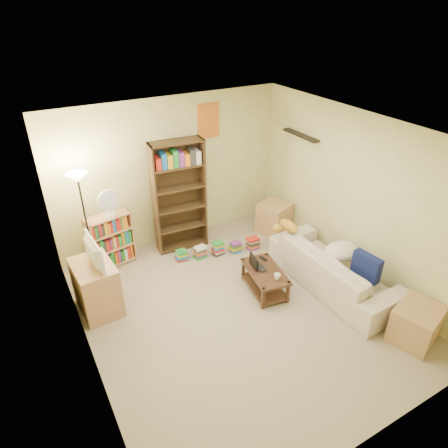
{
  "coord_description": "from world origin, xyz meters",
  "views": [
    {
      "loc": [
        -2.29,
        -3.6,
        3.86
      ],
      "look_at": [
        0.09,
        0.61,
        1.05
      ],
      "focal_mm": 32.0,
      "sensor_mm": 36.0,
      "label": 1
    }
  ],
  "objects_px": {
    "desk_fan": "(109,203)",
    "end_cabinet": "(416,324)",
    "television": "(90,253)",
    "coffee_table": "(265,278)",
    "floor_lamp": "(81,196)",
    "tv_stand": "(97,287)",
    "short_bookshelf": "(111,240)",
    "sofa": "(334,268)",
    "tabby_cat": "(287,226)",
    "laptop": "(261,265)",
    "mug": "(277,277)",
    "side_table": "(274,218)",
    "tall_bookshelf": "(179,194)"
  },
  "relations": [
    {
      "from": "tabby_cat",
      "to": "coffee_table",
      "type": "xyz_separation_m",
      "value": [
        -0.67,
        -0.41,
        -0.48
      ]
    },
    {
      "from": "coffee_table",
      "to": "mug",
      "type": "height_order",
      "value": "mug"
    },
    {
      "from": "sofa",
      "to": "laptop",
      "type": "bearing_deg",
      "value": 59.99
    },
    {
      "from": "tabby_cat",
      "to": "tv_stand",
      "type": "distance_m",
      "value": 2.95
    },
    {
      "from": "short_bookshelf",
      "to": "floor_lamp",
      "type": "xyz_separation_m",
      "value": [
        -0.34,
        -0.17,
        0.93
      ]
    },
    {
      "from": "sofa",
      "to": "desk_fan",
      "type": "height_order",
      "value": "desk_fan"
    },
    {
      "from": "sofa",
      "to": "floor_lamp",
      "type": "xyz_separation_m",
      "value": [
        -3.05,
        2.01,
        1.07
      ]
    },
    {
      "from": "tabby_cat",
      "to": "tall_bookshelf",
      "type": "xyz_separation_m",
      "value": [
        -1.23,
        1.29,
        0.3
      ]
    },
    {
      "from": "coffee_table",
      "to": "desk_fan",
      "type": "distance_m",
      "value": 2.59
    },
    {
      "from": "mug",
      "to": "end_cabinet",
      "type": "bearing_deg",
      "value": -53.45
    },
    {
      "from": "mug",
      "to": "tv_stand",
      "type": "relative_size",
      "value": 0.13
    },
    {
      "from": "mug",
      "to": "side_table",
      "type": "bearing_deg",
      "value": 55.33
    },
    {
      "from": "coffee_table",
      "to": "laptop",
      "type": "xyz_separation_m",
      "value": [
        0.0,
        0.12,
        0.15
      ]
    },
    {
      "from": "end_cabinet",
      "to": "tabby_cat",
      "type": "bearing_deg",
      "value": 101.82
    },
    {
      "from": "short_bookshelf",
      "to": "sofa",
      "type": "bearing_deg",
      "value": -49.13
    },
    {
      "from": "television",
      "to": "floor_lamp",
      "type": "distance_m",
      "value": 0.92
    },
    {
      "from": "tv_stand",
      "to": "desk_fan",
      "type": "bearing_deg",
      "value": 56.4
    },
    {
      "from": "desk_fan",
      "to": "end_cabinet",
      "type": "bearing_deg",
      "value": -50.8
    },
    {
      "from": "side_table",
      "to": "laptop",
      "type": "bearing_deg",
      "value": -132.7
    },
    {
      "from": "television",
      "to": "desk_fan",
      "type": "distance_m",
      "value": 1.08
    },
    {
      "from": "television",
      "to": "coffee_table",
      "type": "bearing_deg",
      "value": -113.4
    },
    {
      "from": "mug",
      "to": "tall_bookshelf",
      "type": "xyz_separation_m",
      "value": [
        -0.59,
        1.96,
        0.6
      ]
    },
    {
      "from": "tv_stand",
      "to": "tall_bookshelf",
      "type": "xyz_separation_m",
      "value": [
        1.67,
        0.9,
        0.63
      ]
    },
    {
      "from": "coffee_table",
      "to": "short_bookshelf",
      "type": "relative_size",
      "value": 0.98
    },
    {
      "from": "mug",
      "to": "short_bookshelf",
      "type": "height_order",
      "value": "short_bookshelf"
    },
    {
      "from": "tv_stand",
      "to": "side_table",
      "type": "height_order",
      "value": "tv_stand"
    },
    {
      "from": "sofa",
      "to": "end_cabinet",
      "type": "relative_size",
      "value": 3.63
    },
    {
      "from": "coffee_table",
      "to": "floor_lamp",
      "type": "bearing_deg",
      "value": 152.08
    },
    {
      "from": "tv_stand",
      "to": "tall_bookshelf",
      "type": "bearing_deg",
      "value": 24.7
    },
    {
      "from": "floor_lamp",
      "to": "side_table",
      "type": "height_order",
      "value": "floor_lamp"
    },
    {
      "from": "floor_lamp",
      "to": "sofa",
      "type": "bearing_deg",
      "value": -33.31
    },
    {
      "from": "tv_stand",
      "to": "side_table",
      "type": "distance_m",
      "value": 3.39
    },
    {
      "from": "television",
      "to": "side_table",
      "type": "bearing_deg",
      "value": -84.73
    },
    {
      "from": "tabby_cat",
      "to": "coffee_table",
      "type": "distance_m",
      "value": 0.92
    },
    {
      "from": "laptop",
      "to": "tall_bookshelf",
      "type": "xyz_separation_m",
      "value": [
        -0.57,
        1.58,
        0.63
      ]
    },
    {
      "from": "short_bookshelf",
      "to": "floor_lamp",
      "type": "relative_size",
      "value": 0.52
    },
    {
      "from": "mug",
      "to": "coffee_table",
      "type": "bearing_deg",
      "value": 95.04
    },
    {
      "from": "mug",
      "to": "floor_lamp",
      "type": "height_order",
      "value": "floor_lamp"
    },
    {
      "from": "tabby_cat",
      "to": "side_table",
      "type": "xyz_separation_m",
      "value": [
        0.45,
        0.92,
        -0.42
      ]
    },
    {
      "from": "tv_stand",
      "to": "floor_lamp",
      "type": "height_order",
      "value": "floor_lamp"
    },
    {
      "from": "sofa",
      "to": "side_table",
      "type": "relative_size",
      "value": 3.79
    },
    {
      "from": "tabby_cat",
      "to": "short_bookshelf",
      "type": "bearing_deg",
      "value": 150.66
    },
    {
      "from": "tabby_cat",
      "to": "tall_bookshelf",
      "type": "distance_m",
      "value": 1.81
    },
    {
      "from": "end_cabinet",
      "to": "television",
      "type": "bearing_deg",
      "value": 142.91
    },
    {
      "from": "coffee_table",
      "to": "sofa",
      "type": "bearing_deg",
      "value": -13.26
    },
    {
      "from": "laptop",
      "to": "mug",
      "type": "height_order",
      "value": "mug"
    },
    {
      "from": "television",
      "to": "end_cabinet",
      "type": "relative_size",
      "value": 1.12
    },
    {
      "from": "coffee_table",
      "to": "desk_fan",
      "type": "height_order",
      "value": "desk_fan"
    },
    {
      "from": "laptop",
      "to": "desk_fan",
      "type": "xyz_separation_m",
      "value": [
        -1.71,
        1.6,
        0.76
      ]
    },
    {
      "from": "floor_lamp",
      "to": "end_cabinet",
      "type": "xyz_separation_m",
      "value": [
        3.21,
        -3.33,
        -1.13
      ]
    }
  ]
}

